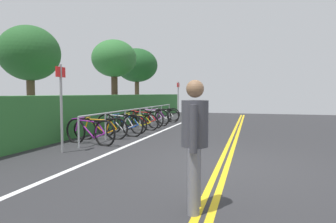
# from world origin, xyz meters

# --- Properties ---
(ground_plane) EXTENTS (30.78, 12.55, 0.05)m
(ground_plane) POSITION_xyz_m (0.00, 0.00, -0.03)
(ground_plane) COLOR #2B2B2D
(centre_line_yellow_inner) EXTENTS (27.70, 0.10, 0.00)m
(centre_line_yellow_inner) POSITION_xyz_m (0.00, -0.08, 0.00)
(centre_line_yellow_inner) COLOR gold
(centre_line_yellow_inner) RESTS_ON ground_plane
(centre_line_yellow_outer) EXTENTS (27.70, 0.10, 0.00)m
(centre_line_yellow_outer) POSITION_xyz_m (0.00, 0.08, 0.00)
(centre_line_yellow_outer) COLOR gold
(centre_line_yellow_outer) RESTS_ON ground_plane
(bike_lane_stripe_white) EXTENTS (27.70, 0.12, 0.00)m
(bike_lane_stripe_white) POSITION_xyz_m (0.00, 2.70, 0.00)
(bike_lane_stripe_white) COLOR white
(bike_lane_stripe_white) RESTS_ON ground_plane
(bike_rack) EXTENTS (8.63, 0.05, 0.83)m
(bike_rack) POSITION_xyz_m (5.10, 3.76, 0.62)
(bike_rack) COLOR #9EA0A5
(bike_rack) RESTS_ON ground_plane
(bicycle_0) EXTENTS (0.54, 1.77, 0.75)m
(bicycle_0) POSITION_xyz_m (1.38, 3.78, 0.35)
(bicycle_0) COLOR black
(bicycle_0) RESTS_ON ground_plane
(bicycle_1) EXTENTS (0.60, 1.61, 0.72)m
(bicycle_1) POSITION_xyz_m (2.22, 3.90, 0.34)
(bicycle_1) COLOR black
(bicycle_1) RESTS_ON ground_plane
(bicycle_2) EXTENTS (0.46, 1.75, 0.79)m
(bicycle_2) POSITION_xyz_m (3.03, 3.67, 0.37)
(bicycle_2) COLOR black
(bicycle_2) RESTS_ON ground_plane
(bicycle_3) EXTENTS (0.46, 1.68, 0.70)m
(bicycle_3) POSITION_xyz_m (3.78, 3.78, 0.33)
(bicycle_3) COLOR black
(bicycle_3) RESTS_ON ground_plane
(bicycle_4) EXTENTS (0.46, 1.70, 0.68)m
(bicycle_4) POSITION_xyz_m (4.67, 3.69, 0.32)
(bicycle_4) COLOR black
(bicycle_4) RESTS_ON ground_plane
(bicycle_5) EXTENTS (0.46, 1.80, 0.75)m
(bicycle_5) POSITION_xyz_m (5.45, 3.75, 0.35)
(bicycle_5) COLOR black
(bicycle_5) RESTS_ON ground_plane
(bicycle_6) EXTENTS (0.67, 1.77, 0.77)m
(bicycle_6) POSITION_xyz_m (6.43, 3.71, 0.36)
(bicycle_6) COLOR black
(bicycle_6) RESTS_ON ground_plane
(bicycle_7) EXTENTS (0.50, 1.73, 0.76)m
(bicycle_7) POSITION_xyz_m (7.13, 3.91, 0.35)
(bicycle_7) COLOR black
(bicycle_7) RESTS_ON ground_plane
(bicycle_8) EXTENTS (0.46, 1.70, 0.68)m
(bicycle_8) POSITION_xyz_m (8.03, 3.68, 0.32)
(bicycle_8) COLOR black
(bicycle_8) RESTS_ON ground_plane
(bicycle_9) EXTENTS (0.46, 1.64, 0.70)m
(bicycle_9) POSITION_xyz_m (8.83, 3.86, 0.33)
(bicycle_9) COLOR black
(bicycle_9) RESTS_ON ground_plane
(pedestrian) EXTENTS (0.49, 0.32, 1.57)m
(pedestrian) POSITION_xyz_m (-2.28, 0.13, 0.90)
(pedestrian) COLOR slate
(pedestrian) RESTS_ON ground_plane
(sign_post_near) EXTENTS (0.36, 0.06, 2.10)m
(sign_post_near) POSITION_xyz_m (0.19, 3.80, 1.27)
(sign_post_near) COLOR gray
(sign_post_near) RESTS_ON ground_plane
(sign_post_far) EXTENTS (0.36, 0.06, 2.07)m
(sign_post_far) POSITION_xyz_m (10.26, 3.48, 1.26)
(sign_post_far) COLOR gray
(sign_post_far) RESTS_ON ground_plane
(hedge_backdrop) EXTENTS (17.58, 1.22, 1.35)m
(hedge_backdrop) POSITION_xyz_m (6.60, 5.44, 0.67)
(hedge_backdrop) COLOR #2D6B30
(hedge_backdrop) RESTS_ON ground_plane
(tree_mid) EXTENTS (2.19, 2.19, 3.91)m
(tree_mid) POSITION_xyz_m (3.27, 7.39, 2.87)
(tree_mid) COLOR brown
(tree_mid) RESTS_ON ground_plane
(tree_far_right) EXTENTS (2.30, 2.30, 4.18)m
(tree_far_right) POSITION_xyz_m (8.03, 6.34, 3.17)
(tree_far_right) COLOR #473323
(tree_far_right) RESTS_ON ground_plane
(tree_extra) EXTENTS (2.88, 2.88, 4.51)m
(tree_extra) POSITION_xyz_m (13.07, 7.14, 3.34)
(tree_extra) COLOR brown
(tree_extra) RESTS_ON ground_plane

